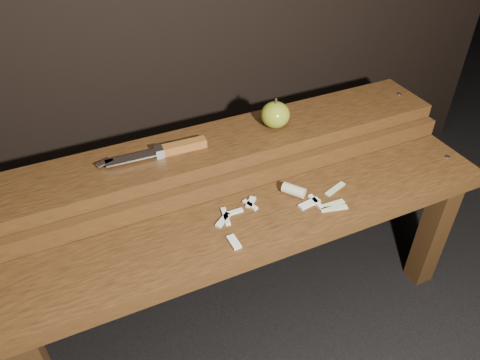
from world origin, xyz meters
name	(u,v)px	position (x,y,z in m)	size (l,w,h in m)	color
ground	(249,312)	(0.00, 0.00, 0.00)	(60.00, 60.00, 0.00)	black
bench_front_tier	(262,241)	(0.00, -0.06, 0.35)	(1.20, 0.20, 0.42)	#351F0D
bench_rear_tier	(223,168)	(0.00, 0.17, 0.41)	(1.20, 0.21, 0.50)	#351F0D
apple	(275,115)	(0.15, 0.17, 0.53)	(0.08, 0.08, 0.08)	olive
knife	(171,149)	(-0.13, 0.17, 0.51)	(0.26, 0.04, 0.02)	brown
apple_scraps	(286,200)	(0.08, -0.03, 0.43)	(0.35, 0.14, 0.03)	beige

